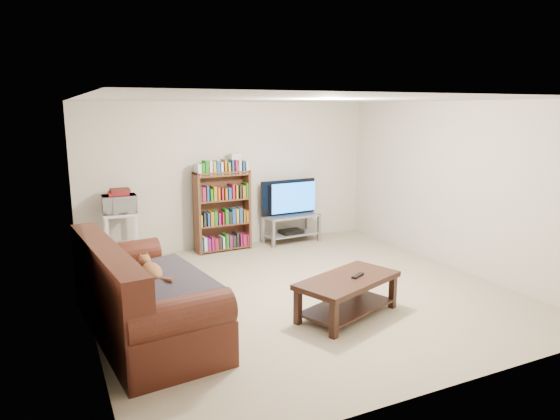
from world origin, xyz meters
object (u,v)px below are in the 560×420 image
coffee_table (347,289)px  tv_stand (291,224)px  sofa (137,303)px  bookshelf (223,210)px

coffee_table → tv_stand: 3.20m
sofa → coffee_table: bearing=-19.4°
coffee_table → bookshelf: bearing=76.6°
coffee_table → tv_stand: size_ratio=1.36×
bookshelf → sofa: bearing=-128.0°
bookshelf → tv_stand: bearing=-4.3°
coffee_table → bookshelf: size_ratio=1.04×
coffee_table → tv_stand: bearing=54.2°
sofa → bookshelf: (1.82, 2.59, 0.33)m
coffee_table → sofa: bearing=146.1°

